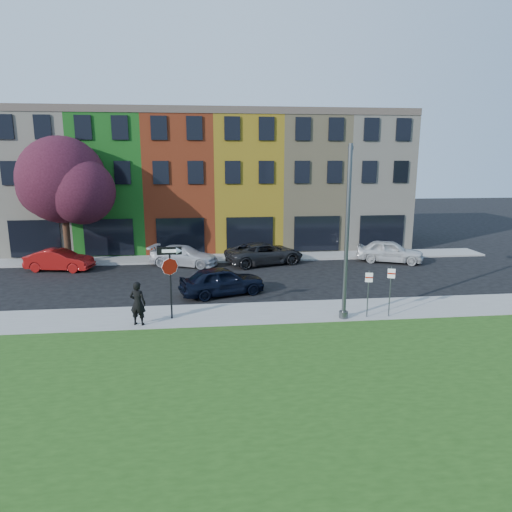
{
  "coord_description": "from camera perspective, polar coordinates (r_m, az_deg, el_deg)",
  "views": [
    {
      "loc": [
        -3.16,
        -16.58,
        7.02
      ],
      "look_at": [
        -0.88,
        4.0,
        2.54
      ],
      "focal_mm": 32.0,
      "sensor_mm": 36.0,
      "label": 1
    }
  ],
  "objects": [
    {
      "name": "parked_car_silver",
      "position": [
        30.53,
        -9.02,
        0.03
      ],
      "size": [
        4.55,
        5.65,
        1.32
      ],
      "primitive_type": "imported",
      "rotation": [
        0.0,
        0.0,
        1.25
      ],
      "color": "silver",
      "rests_on": "ground"
    },
    {
      "name": "stop_sign",
      "position": [
        19.85,
        -10.71,
        -1.5
      ],
      "size": [
        1.05,
        0.12,
        3.19
      ],
      "rotation": [
        0.0,
        0.0,
        0.06
      ],
      "color": "black",
      "rests_on": "sidewalk_near"
    },
    {
      "name": "street_lamp",
      "position": [
        19.87,
        11.31,
        2.9
      ],
      "size": [
        1.05,
        2.5,
        7.47
      ],
      "rotation": [
        0.0,
        0.0,
        -0.31
      ],
      "color": "#4D5052",
      "rests_on": "sidewalk_near"
    },
    {
      "name": "rowhouse_block",
      "position": [
        37.82,
        -5.38,
        9.08
      ],
      "size": [
        30.0,
        10.12,
        10.0
      ],
      "color": "#C0B79F",
      "rests_on": "ground"
    },
    {
      "name": "parked_car_white",
      "position": [
        32.48,
        16.38,
        0.58
      ],
      "size": [
        5.0,
        5.72,
        1.51
      ],
      "primitive_type": "imported",
      "rotation": [
        0.0,
        0.0,
        1.16
      ],
      "color": "silver",
      "rests_on": "ground"
    },
    {
      "name": "parked_car_red",
      "position": [
        31.4,
        -23.37,
        -0.46
      ],
      "size": [
        2.95,
        4.65,
        1.36
      ],
      "primitive_type": "imported",
      "rotation": [
        0.0,
        0.0,
        1.38
      ],
      "color": "maroon",
      "rests_on": "ground"
    },
    {
      "name": "parking_sign_a",
      "position": [
        20.85,
        16.46,
        -3.55
      ],
      "size": [
        0.3,
        0.15,
        2.28
      ],
      "rotation": [
        0.0,
        0.0,
        -0.38
      ],
      "color": "#4D5052",
      "rests_on": "sidewalk_near"
    },
    {
      "name": "sidewalk_far",
      "position": [
        32.34,
        -5.89,
        -0.29
      ],
      "size": [
        40.0,
        2.4,
        0.12
      ],
      "primitive_type": "cube",
      "color": "gray",
      "rests_on": "ground"
    },
    {
      "name": "ground",
      "position": [
        18.28,
        4.2,
        -10.41
      ],
      "size": [
        120.0,
        120.0,
        0.0
      ],
      "primitive_type": "plane",
      "color": "black",
      "rests_on": "ground"
    },
    {
      "name": "parked_car_dark",
      "position": [
        30.62,
        1.08,
        0.35
      ],
      "size": [
        5.36,
        6.61,
        1.46
      ],
      "primitive_type": "imported",
      "rotation": [
        0.0,
        0.0,
        1.87
      ],
      "color": "black",
      "rests_on": "ground"
    },
    {
      "name": "parking_sign_b",
      "position": [
        20.52,
        13.86,
        -3.93
      ],
      "size": [
        0.31,
        0.12,
        2.11
      ],
      "rotation": [
        0.0,
        0.0,
        -0.25
      ],
      "color": "#4D5052",
      "rests_on": "sidewalk_near"
    },
    {
      "name": "sidewalk_near",
      "position": [
        21.41,
        8.04,
        -6.88
      ],
      "size": [
        40.0,
        3.0,
        0.12
      ],
      "primitive_type": "cube",
      "color": "gray",
      "rests_on": "ground"
    },
    {
      "name": "sedan_near",
      "position": [
        23.78,
        -4.26,
        -3.12
      ],
      "size": [
        4.25,
        5.39,
        1.49
      ],
      "primitive_type": "imported",
      "rotation": [
        0.0,
        0.0,
        1.87
      ],
      "color": "black",
      "rests_on": "ground"
    },
    {
      "name": "tree_purple",
      "position": [
        32.41,
        -22.86,
        8.51
      ],
      "size": [
        6.7,
        5.86,
        8.28
      ],
      "color": "black",
      "rests_on": "sidewalk_far"
    },
    {
      "name": "man",
      "position": [
        19.77,
        -14.57,
        -5.74
      ],
      "size": [
        0.93,
        0.82,
        1.88
      ],
      "primitive_type": "imported",
      "rotation": [
        0.0,
        0.0,
        2.86
      ],
      "color": "black",
      "rests_on": "sidewalk_near"
    }
  ]
}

